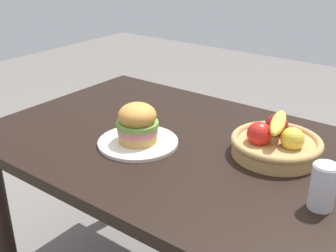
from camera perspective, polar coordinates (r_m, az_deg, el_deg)
dining_table at (r=1.49m, az=2.23°, el=-5.75°), size 1.40×0.90×0.75m
plate at (r=1.43m, az=-4.10°, el=-2.22°), size 0.27×0.27×0.01m
sandwich at (r=1.40m, az=-4.18°, el=0.41°), size 0.14×0.14×0.13m
soda_can at (r=1.14m, az=20.34°, el=-7.73°), size 0.07×0.07×0.13m
fruit_basket at (r=1.38m, az=14.46°, el=-2.17°), size 0.29×0.29×0.14m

